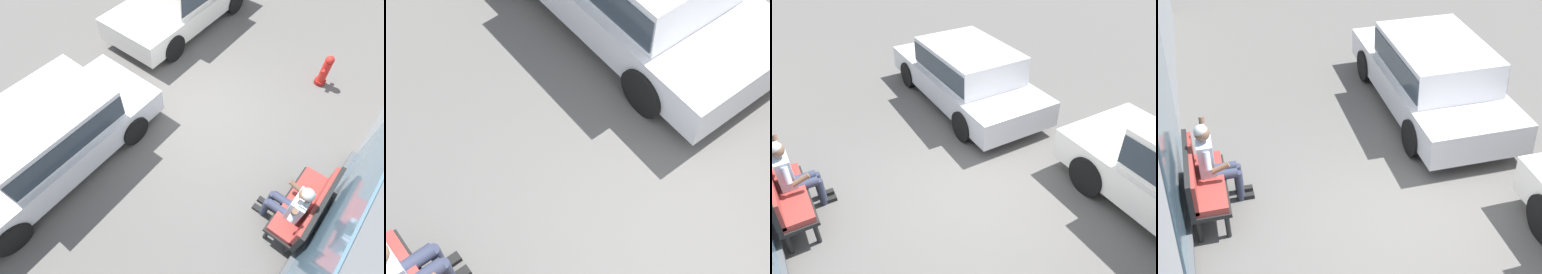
{
  "view_description": "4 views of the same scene",
  "coord_description": "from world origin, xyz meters",
  "views": [
    {
      "loc": [
        3.5,
        2.6,
        5.21
      ],
      "look_at": [
        1.11,
        0.67,
        0.8
      ],
      "focal_mm": 28.0,
      "sensor_mm": 36.0,
      "label": 1
    },
    {
      "loc": [
        -1.34,
        2.6,
        5.69
      ],
      "look_at": [
        1.1,
        0.69,
        0.94
      ],
      "focal_mm": 55.0,
      "sensor_mm": 36.0,
      "label": 2
    },
    {
      "loc": [
        -4.03,
        2.6,
        4.46
      ],
      "look_at": [
        0.05,
        0.23,
        1.17
      ],
      "focal_mm": 35.0,
      "sensor_mm": 36.0,
      "label": 3
    },
    {
      "loc": [
        -6.12,
        2.6,
        5.68
      ],
      "look_at": [
        1.06,
        0.63,
        0.78
      ],
      "focal_mm": 55.0,
      "sensor_mm": 36.0,
      "label": 4
    }
  ],
  "objects": [
    {
      "name": "ground_plane",
      "position": [
        0.0,
        0.0,
        0.0
      ],
      "size": [
        60.0,
        60.0,
        0.0
      ],
      "primitive_type": "plane",
      "color": "#565451"
    },
    {
      "name": "person_on_phone",
      "position": [
        1.09,
        2.67,
        0.7
      ],
      "size": [
        0.73,
        0.74,
        1.34
      ],
      "color": "#2D3347",
      "rests_on": "ground_plane"
    },
    {
      "name": "parked_car_mid",
      "position": [
        2.75,
        -1.41,
        0.78
      ],
      "size": [
        4.47,
        1.89,
        1.42
      ],
      "color": "silver",
      "rests_on": "ground_plane"
    },
    {
      "name": "bench",
      "position": [
        0.87,
        2.9,
        0.57
      ],
      "size": [
        1.47,
        0.55,
        1.0
      ],
      "color": "black",
      "rests_on": "ground_plane"
    }
  ]
}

